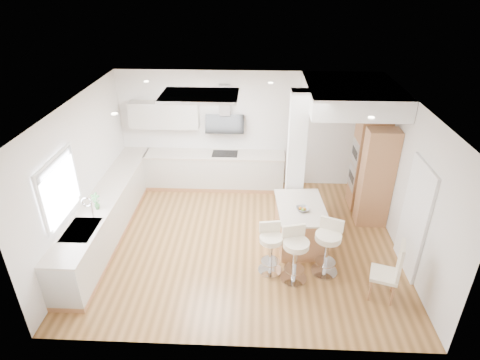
# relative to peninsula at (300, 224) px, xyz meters

# --- Properties ---
(ground) EXTENTS (6.00, 6.00, 0.00)m
(ground) POSITION_rel_peninsula_xyz_m (-1.12, -0.03, -0.42)
(ground) COLOR #A16F3B
(ground) RESTS_ON ground
(ceiling) EXTENTS (6.00, 5.00, 0.02)m
(ceiling) POSITION_rel_peninsula_xyz_m (-1.12, -0.03, -0.42)
(ceiling) COLOR white
(ceiling) RESTS_ON ground
(wall_back) EXTENTS (6.00, 0.04, 2.80)m
(wall_back) POSITION_rel_peninsula_xyz_m (-1.12, 2.47, 0.98)
(wall_back) COLOR white
(wall_back) RESTS_ON ground
(wall_left) EXTENTS (0.04, 5.00, 2.80)m
(wall_left) POSITION_rel_peninsula_xyz_m (-4.12, -0.03, 0.98)
(wall_left) COLOR white
(wall_left) RESTS_ON ground
(wall_right) EXTENTS (0.04, 5.00, 2.80)m
(wall_right) POSITION_rel_peninsula_xyz_m (1.88, -0.03, 0.98)
(wall_right) COLOR white
(wall_right) RESTS_ON ground
(skylight) EXTENTS (4.10, 2.10, 0.06)m
(skylight) POSITION_rel_peninsula_xyz_m (-1.91, 0.57, 2.35)
(skylight) COLOR white
(skylight) RESTS_ON ground
(window_left) EXTENTS (0.06, 1.28, 1.07)m
(window_left) POSITION_rel_peninsula_xyz_m (-4.07, -0.93, 1.28)
(window_left) COLOR white
(window_left) RESTS_ON ground
(doorway_right) EXTENTS (0.05, 1.00, 2.10)m
(doorway_right) POSITION_rel_peninsula_xyz_m (1.86, -0.63, 0.58)
(doorway_right) COLOR #463D37
(doorway_right) RESTS_ON ground
(counter_left) EXTENTS (0.63, 4.50, 1.35)m
(counter_left) POSITION_rel_peninsula_xyz_m (-3.82, 0.20, 0.04)
(counter_left) COLOR tan
(counter_left) RESTS_ON ground
(counter_back) EXTENTS (3.62, 0.63, 2.50)m
(counter_back) POSITION_rel_peninsula_xyz_m (-2.03, 2.19, 0.28)
(counter_back) COLOR tan
(counter_back) RESTS_ON ground
(pillar) EXTENTS (0.35, 0.35, 2.80)m
(pillar) POSITION_rel_peninsula_xyz_m (-0.07, 0.92, 0.98)
(pillar) COLOR white
(pillar) RESTS_ON ground
(soffit) EXTENTS (1.78, 2.20, 0.40)m
(soffit) POSITION_rel_peninsula_xyz_m (0.98, 1.37, 2.18)
(soffit) COLOR white
(soffit) RESTS_ON ground
(oven_column) EXTENTS (0.63, 1.21, 2.10)m
(oven_column) POSITION_rel_peninsula_xyz_m (1.56, 1.19, 0.63)
(oven_column) COLOR tan
(oven_column) RESTS_ON ground
(peninsula) EXTENTS (0.98, 1.41, 0.89)m
(peninsula) POSITION_rel_peninsula_xyz_m (0.00, 0.00, 0.00)
(peninsula) COLOR tan
(peninsula) RESTS_ON ground
(bar_stool_a) EXTENTS (0.49, 0.49, 0.95)m
(bar_stool_a) POSITION_rel_peninsula_xyz_m (-0.58, -0.87, 0.12)
(bar_stool_a) COLOR silver
(bar_stool_a) RESTS_ON ground
(bar_stool_b) EXTENTS (0.56, 0.56, 1.02)m
(bar_stool_b) POSITION_rel_peninsula_xyz_m (-0.18, -1.07, 0.16)
(bar_stool_b) COLOR silver
(bar_stool_b) RESTS_ON ground
(bar_stool_c) EXTENTS (0.62, 0.62, 1.04)m
(bar_stool_c) POSITION_rel_peninsula_xyz_m (0.40, -0.86, 0.17)
(bar_stool_c) COLOR silver
(bar_stool_c) RESTS_ON ground
(dining_chair) EXTENTS (0.53, 0.53, 1.10)m
(dining_chair) POSITION_rel_peninsula_xyz_m (1.32, -1.45, 0.17)
(dining_chair) COLOR #F3E5C6
(dining_chair) RESTS_ON ground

